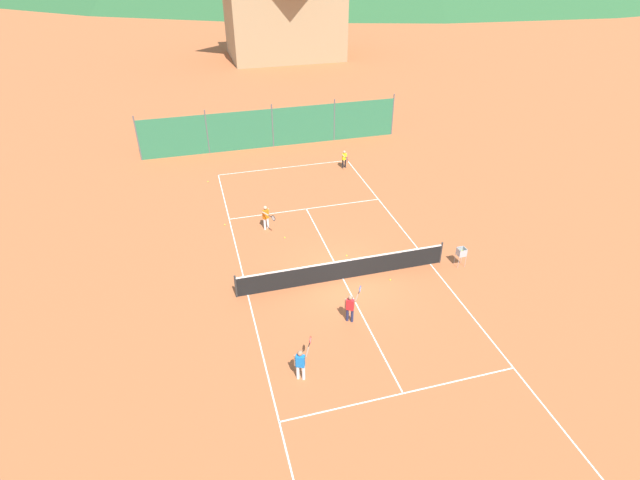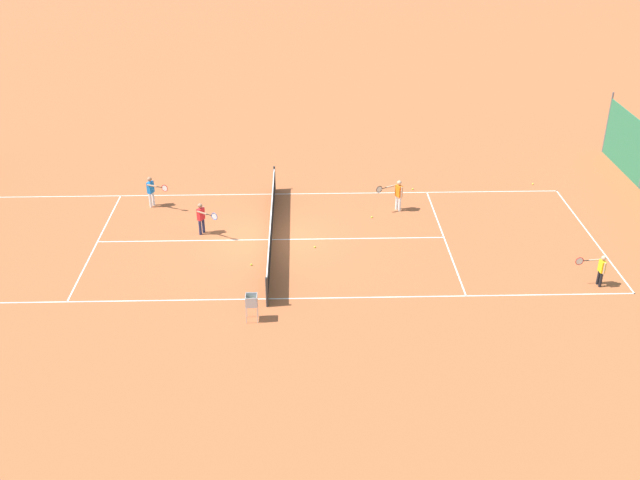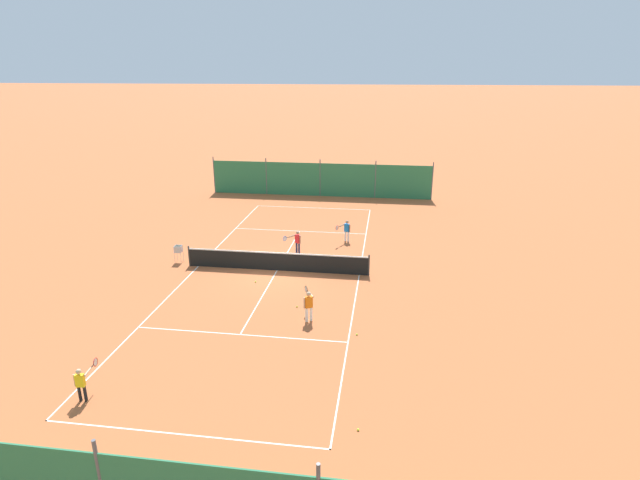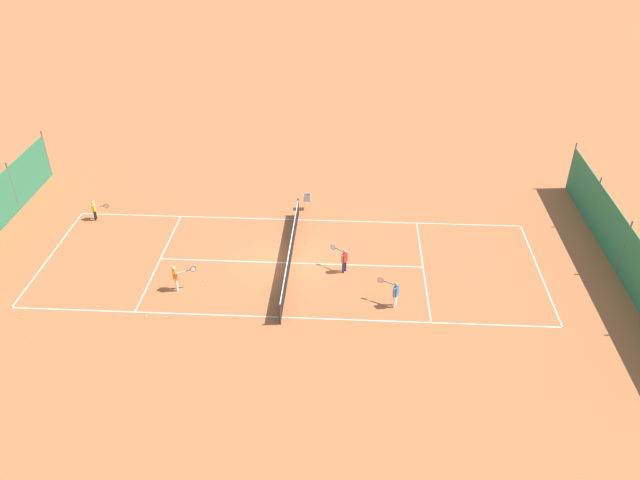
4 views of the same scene
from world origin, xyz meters
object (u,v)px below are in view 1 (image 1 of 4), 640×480
object	(u,v)px
player_far_baseline	(266,216)
tennis_net	(343,269)
player_near_baseline	(301,362)
tennis_ball_by_net_left	(285,237)
tennis_ball_service_box	(347,256)
alpine_chalet	(283,0)
tennis_ball_far_corner	(208,182)
player_far_service	(351,306)
tennis_ball_by_net_right	(390,280)
tennis_ball_alley_right	(225,225)
player_near_service	(344,158)
ball_hopper	(461,253)

from	to	relation	value
player_far_baseline	tennis_net	bearing A→B (deg)	-64.08
tennis_net	player_near_baseline	xyz separation A→B (m)	(-3.02, -4.86, 0.24)
tennis_ball_by_net_left	tennis_ball_service_box	world-z (taller)	same
alpine_chalet	tennis_ball_service_box	bearing A→B (deg)	-98.12
tennis_net	tennis_ball_far_corner	size ratio (longest dim) A/B	139.09
player_far_service	player_far_baseline	world-z (taller)	player_far_baseline
tennis_ball_far_corner	alpine_chalet	size ratio (longest dim) A/B	0.01
player_far_service	player_far_baseline	size ratio (longest dim) A/B	0.97
player_far_service	alpine_chalet	xyz separation A→B (m)	(6.95, 44.29, 5.09)
tennis_ball_by_net_left	tennis_ball_by_net_right	size ratio (longest dim) A/B	1.00
player_far_baseline	tennis_ball_alley_right	distance (m)	2.30
player_far_service	tennis_ball_by_net_left	bearing A→B (deg)	100.37
player_near_service	ball_hopper	bearing A→B (deg)	-81.19
tennis_ball_alley_right	tennis_ball_service_box	size ratio (longest dim) A/B	1.00
tennis_ball_service_box	player_near_baseline	bearing A→B (deg)	-119.92
player_near_service	player_far_baseline	distance (m)	8.40
player_near_baseline	tennis_ball_far_corner	distance (m)	16.05
alpine_chalet	player_near_service	bearing A→B (deg)	-95.29
tennis_ball_by_net_right	alpine_chalet	distance (m)	42.98
player_near_service	alpine_chalet	world-z (taller)	alpine_chalet
alpine_chalet	player_near_baseline	bearing A→B (deg)	-101.45
tennis_ball_far_corner	tennis_ball_alley_right	xyz separation A→B (m)	(0.40, -5.24, 0.00)
player_far_service	alpine_chalet	size ratio (longest dim) A/B	0.10
tennis_ball_by_net_left	player_near_baseline	bearing A→B (deg)	-98.49
player_far_baseline	player_near_baseline	world-z (taller)	player_far_baseline
player_far_baseline	ball_hopper	world-z (taller)	player_far_baseline
tennis_ball_by_net_left	player_near_service	bearing A→B (deg)	52.95
player_far_service	ball_hopper	xyz separation A→B (m)	(5.84, 2.15, -0.07)
tennis_net	tennis_ball_far_corner	bearing A→B (deg)	113.36
tennis_ball_far_corner	tennis_ball_by_net_left	world-z (taller)	same
player_near_baseline	alpine_chalet	bearing A→B (deg)	78.55
alpine_chalet	tennis_ball_by_net_left	bearing A→B (deg)	-102.13
player_far_baseline	alpine_chalet	size ratio (longest dim) A/B	0.10
player_near_service	tennis_ball_alley_right	size ratio (longest dim) A/B	16.90
tennis_ball_alley_right	alpine_chalet	size ratio (longest dim) A/B	0.01
player_near_baseline	tennis_ball_by_net_right	xyz separation A→B (m)	(4.94, 4.21, -0.71)
tennis_ball_by_net_left	player_far_service	bearing A→B (deg)	-79.63
tennis_ball_by_net_left	tennis_net	bearing A→B (deg)	-65.98
ball_hopper	tennis_ball_alley_right	bearing A→B (deg)	147.09
player_near_service	tennis_ball_by_net_right	distance (m)	11.63
tennis_ball_far_corner	tennis_ball_service_box	xyz separation A→B (m)	(5.47, -9.49, 0.00)
tennis_ball_by_net_left	alpine_chalet	size ratio (longest dim) A/B	0.01
tennis_net	tennis_ball_by_net_left	bearing A→B (deg)	114.02
player_far_service	player_near_baseline	world-z (taller)	player_near_baseline
tennis_ball_alley_right	alpine_chalet	world-z (taller)	alpine_chalet
player_near_service	player_far_baseline	world-z (taller)	player_far_baseline
tennis_ball_by_net_right	ball_hopper	bearing A→B (deg)	3.63
player_near_baseline	tennis_ball_alley_right	bearing A→B (deg)	97.25
player_near_service	tennis_ball_by_net_right	xyz separation A→B (m)	(-1.64, -11.50, -0.62)
tennis_ball_far_corner	tennis_ball_service_box	size ratio (longest dim) A/B	1.00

